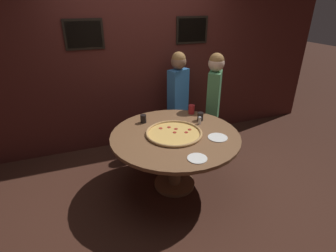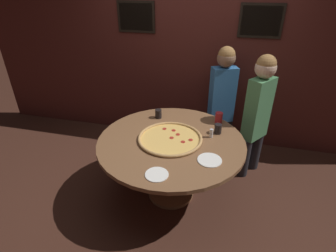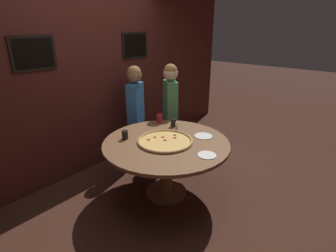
% 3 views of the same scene
% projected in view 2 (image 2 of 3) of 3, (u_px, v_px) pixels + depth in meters
% --- Properties ---
extents(ground_plane, '(24.00, 24.00, 0.00)m').
position_uv_depth(ground_plane, '(171.00, 193.00, 3.08)').
color(ground_plane, '#422319').
extents(back_wall, '(6.40, 0.08, 2.60)m').
position_uv_depth(back_wall, '(194.00, 53.00, 3.59)').
color(back_wall, '#4C1E19').
rests_on(back_wall, ground_plane).
extents(dining_table, '(1.53, 1.53, 0.74)m').
position_uv_depth(dining_table, '(171.00, 151.00, 2.78)').
color(dining_table, brown).
rests_on(dining_table, ground_plane).
extents(giant_pizza, '(0.67, 0.67, 0.03)m').
position_uv_depth(giant_pizza, '(170.00, 138.00, 2.71)').
color(giant_pizza, '#EAB75B').
rests_on(giant_pizza, dining_table).
extents(drink_cup_near_right, '(0.08, 0.08, 0.11)m').
position_uv_depth(drink_cup_near_right, '(218.00, 129.00, 2.80)').
color(drink_cup_near_right, black).
rests_on(drink_cup_near_right, dining_table).
extents(drink_cup_by_shaker, '(0.08, 0.08, 0.12)m').
position_uv_depth(drink_cup_by_shaker, '(219.00, 118.00, 3.01)').
color(drink_cup_by_shaker, '#B22328').
rests_on(drink_cup_by_shaker, dining_table).
extents(drink_cup_far_right, '(0.08, 0.08, 0.11)m').
position_uv_depth(drink_cup_far_right, '(158.00, 114.00, 3.12)').
color(drink_cup_far_right, black).
rests_on(drink_cup_far_right, dining_table).
extents(white_plate_right_side, '(0.20, 0.20, 0.01)m').
position_uv_depth(white_plate_right_side, '(157.00, 174.00, 2.23)').
color(white_plate_right_side, white).
rests_on(white_plate_right_side, dining_table).
extents(white_plate_near_front, '(0.23, 0.23, 0.01)m').
position_uv_depth(white_plate_near_front, '(210.00, 160.00, 2.40)').
color(white_plate_near_front, white).
rests_on(white_plate_near_front, dining_table).
extents(condiment_shaker, '(0.04, 0.04, 0.10)m').
position_uv_depth(condiment_shaker, '(211.00, 133.00, 2.73)').
color(condiment_shaker, silver).
rests_on(condiment_shaker, dining_table).
extents(diner_far_left, '(0.34, 0.38, 1.52)m').
position_uv_depth(diner_far_left, '(258.00, 111.00, 3.02)').
color(diner_far_left, '#232328').
rests_on(diner_far_left, ground_plane).
extents(diner_centre_back, '(0.40, 0.28, 1.50)m').
position_uv_depth(diner_centre_back, '(222.00, 97.00, 3.40)').
color(diner_centre_back, '#232328').
rests_on(diner_centre_back, ground_plane).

